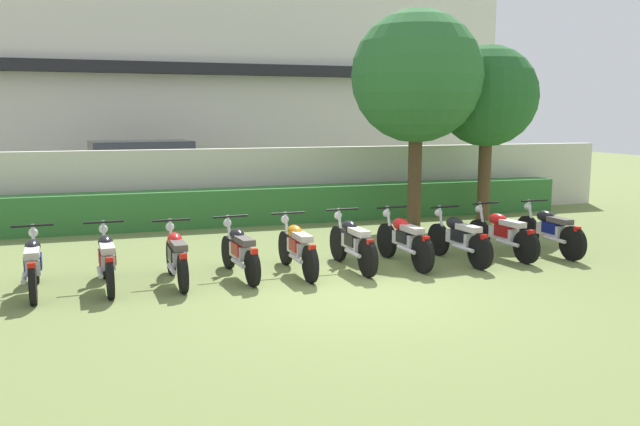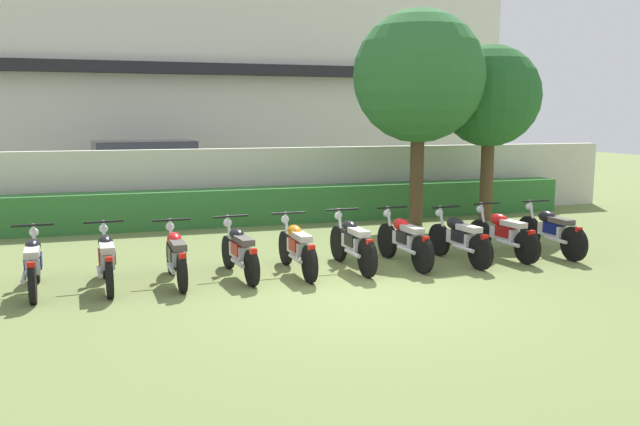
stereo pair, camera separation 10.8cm
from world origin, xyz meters
The scene contains 17 objects.
ground centered at (0.00, 0.00, 0.00)m, with size 60.00×60.00×0.00m, color olive.
building centered at (0.00, 16.24, 3.88)m, with size 21.39×6.50×7.76m.
compound_wall centered at (0.00, 7.23, 0.89)m, with size 20.32×0.30×1.79m, color beige.
hedge_row centered at (0.00, 6.53, 0.44)m, with size 16.26×0.70×0.87m, color #337033.
parked_car centered at (-2.39, 10.24, 0.94)m, with size 4.67×2.47×1.89m.
tree_near_inspector centered at (3.50, 5.25, 3.47)m, with size 3.07×3.07×5.03m.
tree_far_side centered at (5.50, 5.41, 3.04)m, with size 2.47×2.47×4.30m.
motorcycle_in_row_0 centered at (-4.50, 1.47, 0.44)m, with size 0.60×1.86×0.95m.
motorcycle_in_row_1 centered at (-3.48, 1.45, 0.45)m, with size 0.60×1.86×0.96m.
motorcycle_in_row_2 centered at (-2.45, 1.41, 0.44)m, with size 0.60×1.79×0.94m.
motorcycle_in_row_3 centered at (-1.44, 1.50, 0.44)m, with size 0.60×1.86×0.94m.
motorcycle_in_row_4 centered at (-0.49, 1.46, 0.44)m, with size 0.60×1.91×0.95m.
motorcycle_in_row_5 centered at (0.49, 1.48, 0.46)m, with size 0.60×1.90×0.98m.
motorcycle_in_row_6 centered at (1.45, 1.46, 0.46)m, with size 0.60×1.91×0.97m.
motorcycle_in_row_7 centered at (2.46, 1.35, 0.45)m, with size 0.60×1.83×0.96m.
motorcycle_in_row_8 centered at (3.46, 1.52, 0.45)m, with size 0.60×1.91×0.96m.
motorcycle_in_row_9 centered at (4.45, 1.45, 0.46)m, with size 0.60×1.91×0.97m.
Camera 1 is at (-3.34, -8.59, 2.58)m, focal length 36.22 mm.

